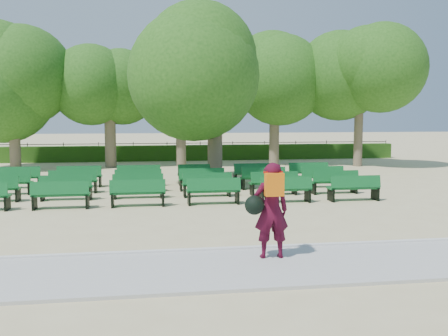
{
  "coord_description": "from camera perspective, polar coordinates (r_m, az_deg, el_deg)",
  "views": [
    {
      "loc": [
        -2.19,
        -15.65,
        2.66
      ],
      "look_at": [
        0.08,
        -1.0,
        1.1
      ],
      "focal_mm": 40.0,
      "sensor_mm": 36.0,
      "label": 1
    }
  ],
  "objects": [
    {
      "name": "ground",
      "position": [
        16.03,
        -0.82,
        -3.55
      ],
      "size": [
        120.0,
        120.0,
        0.0
      ],
      "primitive_type": "plane",
      "color": "#C4B482"
    },
    {
      "name": "paving",
      "position": [
        8.93,
        5.92,
        -11.16
      ],
      "size": [
        30.0,
        2.2,
        0.06
      ],
      "primitive_type": "cube",
      "color": "#B1B1AC",
      "rests_on": "ground"
    },
    {
      "name": "curb",
      "position": [
        10.0,
        4.23,
        -9.15
      ],
      "size": [
        30.0,
        0.12,
        0.1
      ],
      "primitive_type": "cube",
      "color": "silver",
      "rests_on": "ground"
    },
    {
      "name": "hedge",
      "position": [
        29.81,
        -4.56,
        1.75
      ],
      "size": [
        26.0,
        0.7,
        0.9
      ],
      "primitive_type": "cube",
      "color": "#264E14",
      "rests_on": "ground"
    },
    {
      "name": "fence",
      "position": [
        30.25,
        -4.61,
        0.95
      ],
      "size": [
        26.0,
        0.1,
        1.02
      ],
      "primitive_type": null,
      "color": "black",
      "rests_on": "ground"
    },
    {
      "name": "tree_line",
      "position": [
        25.88,
        -3.9,
        0.1
      ],
      "size": [
        21.8,
        6.8,
        7.04
      ],
      "primitive_type": null,
      "color": "#2B6019",
      "rests_on": "ground"
    },
    {
      "name": "bench_array",
      "position": [
        17.09,
        -5.95,
        -2.69
      ],
      "size": [
        1.61,
        0.52,
        1.01
      ],
      "rotation": [
        0.0,
        0.0,
        0.01
      ],
      "color": "#105B24",
      "rests_on": "ground"
    },
    {
      "name": "tree_among",
      "position": [
        19.3,
        -1.06,
        11.39
      ],
      "size": [
        5.1,
        5.1,
        6.79
      ],
      "color": "brown",
      "rests_on": "ground"
    },
    {
      "name": "person",
      "position": [
        9.15,
        5.28,
        -4.68
      ],
      "size": [
        0.83,
        0.5,
        1.76
      ],
      "rotation": [
        0.0,
        0.0,
        3.13
      ],
      "color": "#3F091B",
      "rests_on": "ground"
    }
  ]
}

